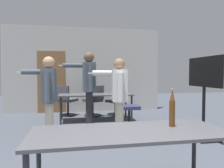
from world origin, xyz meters
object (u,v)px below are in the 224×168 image
person_far_watching (48,92)px  person_near_casual (88,82)px  office_chair_near_pushed (117,102)px  beer_bottle (172,109)px  office_chair_far_right (126,109)px  office_chair_mid_tucked (66,102)px  office_chair_far_left (94,102)px  tv_screen (204,88)px  person_right_polo (119,92)px

person_far_watching → person_near_casual: 1.36m
office_chair_near_pushed → beer_bottle: bearing=-128.8°
office_chair_far_right → office_chair_mid_tucked: office_chair_mid_tucked is taller
office_chair_far_left → beer_bottle: beer_bottle is taller
person_far_watching → office_chair_mid_tucked: size_ratio=1.70×
office_chair_far_left → office_chair_near_pushed: 0.72m
office_chair_far_left → office_chair_near_pushed: bearing=-26.4°
person_near_casual → office_chair_far_right: (0.92, 0.01, -0.65)m
person_far_watching → office_chair_far_left: bearing=-21.0°
person_near_casual → tv_screen: bearing=-123.9°
person_far_watching → office_chair_far_right: (1.73, 1.11, -0.53)m
office_chair_far_left → beer_bottle: size_ratio=2.35×
person_right_polo → person_near_casual: (-0.49, 1.03, 0.15)m
tv_screen → person_right_polo: 1.69m
tv_screen → office_chair_near_pushed: (-1.15, 2.75, -0.59)m
person_right_polo → office_chair_near_pushed: person_right_polo is taller
person_right_polo → person_far_watching: person_far_watching is taller
office_chair_near_pushed → office_chair_mid_tucked: 1.56m
person_right_polo → office_chair_far_right: size_ratio=1.70×
office_chair_far_left → beer_bottle: 4.51m
office_chair_near_pushed → tv_screen: bearing=-101.3°
person_far_watching → office_chair_mid_tucked: (0.27, 2.76, -0.52)m
tv_screen → person_far_watching: tv_screen is taller
office_chair_near_pushed → office_chair_mid_tucked: size_ratio=0.96×
office_chair_far_right → office_chair_near_pushed: 1.47m
office_chair_mid_tucked → office_chair_near_pushed: bearing=28.7°
office_chair_far_right → beer_bottle: bearing=-4.4°
office_chair_far_left → office_chair_mid_tucked: (-0.83, 0.20, -0.00)m
office_chair_far_left → person_near_casual: bearing=-129.2°
person_right_polo → person_far_watching: (-1.30, -0.07, 0.02)m
office_chair_mid_tucked → beer_bottle: 4.84m
office_chair_far_left → office_chair_mid_tucked: 0.85m
office_chair_far_right → office_chair_far_left: 1.58m
office_chair_far_left → beer_bottle: (0.34, -4.47, 0.48)m
person_right_polo → office_chair_far_right: 1.23m
office_chair_far_right → beer_bottle: (-0.29, -3.02, 0.48)m
office_chair_far_right → person_far_watching: bearing=-56.2°
tv_screen → office_chair_mid_tucked: size_ratio=1.73×
person_right_polo → beer_bottle: (0.14, -1.98, -0.02)m
tv_screen → office_chair_far_right: 1.88m
tv_screen → person_right_polo: tv_screen is taller
office_chair_far_right → person_right_polo: bearing=-21.2°
person_right_polo → office_chair_mid_tucked: 2.92m
tv_screen → person_near_casual: size_ratio=0.90×
person_near_casual → beer_bottle: (0.63, -3.01, -0.17)m
person_far_watching → office_chair_mid_tucked: bearing=-3.4°
tv_screen → person_near_casual: person_near_casual is taller
person_right_polo → office_chair_near_pushed: size_ratio=1.76×
tv_screen → office_chair_near_pushed: tv_screen is taller
person_near_casual → office_chair_mid_tucked: person_near_casual is taller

